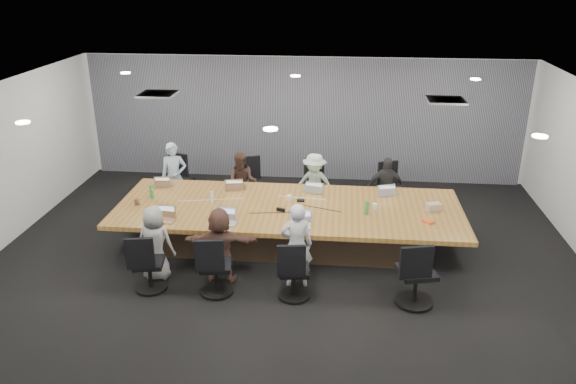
# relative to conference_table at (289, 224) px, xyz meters

# --- Properties ---
(floor) EXTENTS (10.00, 8.00, 0.00)m
(floor) POSITION_rel_conference_table_xyz_m (0.00, -0.50, -0.40)
(floor) COLOR black
(floor) RESTS_ON ground
(ceiling) EXTENTS (10.00, 8.00, 0.00)m
(ceiling) POSITION_rel_conference_table_xyz_m (0.00, -0.50, 2.40)
(ceiling) COLOR white
(ceiling) RESTS_ON wall_back
(wall_back) EXTENTS (10.00, 0.00, 2.80)m
(wall_back) POSITION_rel_conference_table_xyz_m (0.00, 3.50, 1.00)
(wall_back) COLOR silver
(wall_back) RESTS_ON ground
(wall_front) EXTENTS (10.00, 0.00, 2.80)m
(wall_front) POSITION_rel_conference_table_xyz_m (0.00, -4.50, 1.00)
(wall_front) COLOR silver
(wall_front) RESTS_ON ground
(curtain) EXTENTS (9.80, 0.04, 2.80)m
(curtain) POSITION_rel_conference_table_xyz_m (0.00, 3.42, 1.00)
(curtain) COLOR slate
(curtain) RESTS_ON ground
(conference_table) EXTENTS (6.00, 2.20, 0.74)m
(conference_table) POSITION_rel_conference_table_xyz_m (0.00, 0.00, 0.00)
(conference_table) COLOR #483626
(conference_table) RESTS_ON ground
(chair_0) EXTENTS (0.69, 0.69, 0.82)m
(chair_0) POSITION_rel_conference_table_xyz_m (-2.44, 1.70, 0.01)
(chair_0) COLOR black
(chair_0) RESTS_ON ground
(chair_1) EXTENTS (0.67, 0.67, 0.79)m
(chair_1) POSITION_rel_conference_table_xyz_m (-1.05, 1.70, -0.01)
(chair_1) COLOR black
(chair_1) RESTS_ON ground
(chair_2) EXTENTS (0.59, 0.59, 0.75)m
(chair_2) POSITION_rel_conference_table_xyz_m (0.38, 1.70, -0.02)
(chair_2) COLOR black
(chair_2) RESTS_ON ground
(chair_3) EXTENTS (0.66, 0.66, 0.76)m
(chair_3) POSITION_rel_conference_table_xyz_m (1.76, 1.70, -0.02)
(chair_3) COLOR black
(chair_3) RESTS_ON ground
(chair_4) EXTENTS (0.59, 0.59, 0.76)m
(chair_4) POSITION_rel_conference_table_xyz_m (-1.96, -1.70, -0.02)
(chair_4) COLOR black
(chair_4) RESTS_ON ground
(chair_5) EXTENTS (0.61, 0.61, 0.79)m
(chair_5) POSITION_rel_conference_table_xyz_m (-0.93, -1.70, -0.00)
(chair_5) COLOR black
(chair_5) RESTS_ON ground
(chair_6) EXTENTS (0.56, 0.56, 0.76)m
(chair_6) POSITION_rel_conference_table_xyz_m (0.25, -1.70, -0.02)
(chair_6) COLOR black
(chair_6) RESTS_ON ground
(chair_7) EXTENTS (0.72, 0.72, 0.88)m
(chair_7) POSITION_rel_conference_table_xyz_m (2.03, -1.70, 0.04)
(chair_7) COLOR black
(chair_7) RESTS_ON ground
(person_0) EXTENTS (0.58, 0.45, 1.40)m
(person_0) POSITION_rel_conference_table_xyz_m (-2.44, 1.35, 0.30)
(person_0) COLOR #96ABC3
(person_0) RESTS_ON ground
(laptop_0) EXTENTS (0.32, 0.24, 0.02)m
(laptop_0) POSITION_rel_conference_table_xyz_m (-2.44, 0.80, 0.35)
(laptop_0) COLOR #8C6647
(laptop_0) RESTS_ON conference_table
(person_1) EXTENTS (0.61, 0.49, 1.24)m
(person_1) POSITION_rel_conference_table_xyz_m (-1.05, 1.35, 0.22)
(person_1) COLOR #3F2A23
(person_1) RESTS_ON ground
(laptop_1) EXTENTS (0.37, 0.29, 0.02)m
(laptop_1) POSITION_rel_conference_table_xyz_m (-1.05, 0.80, 0.35)
(laptop_1) COLOR #8C6647
(laptop_1) RESTS_ON conference_table
(person_2) EXTENTS (0.90, 0.63, 1.27)m
(person_2) POSITION_rel_conference_table_xyz_m (0.38, 1.35, 0.23)
(person_2) COLOR #A3BDA8
(person_2) RESTS_ON ground
(laptop_2) EXTENTS (0.37, 0.29, 0.02)m
(laptop_2) POSITION_rel_conference_table_xyz_m (0.38, 0.80, 0.35)
(laptop_2) COLOR #B2B2B7
(laptop_2) RESTS_ON conference_table
(person_3) EXTENTS (0.75, 0.35, 1.24)m
(person_3) POSITION_rel_conference_table_xyz_m (1.76, 1.35, 0.22)
(person_3) COLOR #2B2C2E
(person_3) RESTS_ON ground
(laptop_3) EXTENTS (0.37, 0.30, 0.02)m
(laptop_3) POSITION_rel_conference_table_xyz_m (1.76, 0.80, 0.35)
(laptop_3) COLOR #B2B2B7
(laptop_3) RESTS_ON conference_table
(person_4) EXTENTS (0.64, 0.45, 1.22)m
(person_4) POSITION_rel_conference_table_xyz_m (-1.96, -1.35, 0.21)
(person_4) COLOR gray
(person_4) RESTS_ON ground
(laptop_4) EXTENTS (0.35, 0.26, 0.02)m
(laptop_4) POSITION_rel_conference_table_xyz_m (-1.96, -0.80, 0.35)
(laptop_4) COLOR #8C6647
(laptop_4) RESTS_ON conference_table
(person_5) EXTENTS (1.18, 0.46, 1.24)m
(person_5) POSITION_rel_conference_table_xyz_m (-0.93, -1.35, 0.22)
(person_5) COLOR brown
(person_5) RESTS_ON ground
(laptop_5) EXTENTS (0.35, 0.27, 0.02)m
(laptop_5) POSITION_rel_conference_table_xyz_m (-0.93, -0.80, 0.35)
(laptop_5) COLOR #B2B2B7
(laptop_5) RESTS_ON conference_table
(person_6) EXTENTS (0.55, 0.40, 1.37)m
(person_6) POSITION_rel_conference_table_xyz_m (0.25, -1.35, 0.29)
(person_6) COLOR #AFB2BC
(person_6) RESTS_ON ground
(laptop_6) EXTENTS (0.37, 0.26, 0.02)m
(laptop_6) POSITION_rel_conference_table_xyz_m (0.25, -0.80, 0.35)
(laptop_6) COLOR #B2B2B7
(laptop_6) RESTS_ON conference_table
(bottle_green_left) EXTENTS (0.08, 0.08, 0.24)m
(bottle_green_left) POSITION_rel_conference_table_xyz_m (-2.49, 0.14, 0.46)
(bottle_green_left) COLOR #328A38
(bottle_green_left) RESTS_ON conference_table
(bottle_green_right) EXTENTS (0.08, 0.08, 0.23)m
(bottle_green_right) POSITION_rel_conference_table_xyz_m (1.34, -0.20, 0.46)
(bottle_green_right) COLOR #328A38
(bottle_green_right) RESTS_ON conference_table
(bottle_clear) EXTENTS (0.07, 0.07, 0.20)m
(bottle_clear) POSITION_rel_conference_table_xyz_m (-1.37, 0.06, 0.44)
(bottle_clear) COLOR silver
(bottle_clear) RESTS_ON conference_table
(cup_white_far) EXTENTS (0.09, 0.09, 0.11)m
(cup_white_far) POSITION_rel_conference_table_xyz_m (-0.01, 0.24, 0.39)
(cup_white_far) COLOR white
(cup_white_far) RESTS_ON conference_table
(cup_white_near) EXTENTS (0.09, 0.09, 0.10)m
(cup_white_near) POSITION_rel_conference_table_xyz_m (1.49, 0.03, 0.39)
(cup_white_near) COLOR white
(cup_white_near) RESTS_ON conference_table
(mug_brown) EXTENTS (0.11, 0.11, 0.11)m
(mug_brown) POSITION_rel_conference_table_xyz_m (-2.65, -0.19, 0.39)
(mug_brown) COLOR brown
(mug_brown) RESTS_ON conference_table
(mic_left) EXTENTS (0.17, 0.13, 0.03)m
(mic_left) POSITION_rel_conference_table_xyz_m (-1.02, -0.28, 0.35)
(mic_left) COLOR black
(mic_left) RESTS_ON conference_table
(mic_right) EXTENTS (0.14, 0.10, 0.03)m
(mic_right) POSITION_rel_conference_table_xyz_m (0.19, 0.25, 0.35)
(mic_right) COLOR black
(mic_right) RESTS_ON conference_table
(stapler) EXTENTS (0.16, 0.09, 0.06)m
(stapler) POSITION_rel_conference_table_xyz_m (-0.11, -0.22, 0.37)
(stapler) COLOR black
(stapler) RESTS_ON conference_table
(canvas_bag) EXTENTS (0.28, 0.23, 0.13)m
(canvas_bag) POSITION_rel_conference_table_xyz_m (2.49, 0.08, 0.40)
(canvas_bag) COLOR tan
(canvas_bag) RESTS_ON conference_table
(snack_packet) EXTENTS (0.21, 0.21, 0.04)m
(snack_packet) POSITION_rel_conference_table_xyz_m (2.33, -0.44, 0.36)
(snack_packet) COLOR #E15A1F
(snack_packet) RESTS_ON conference_table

